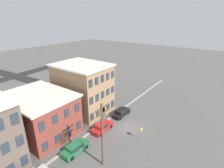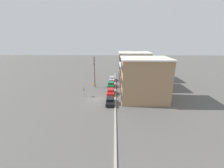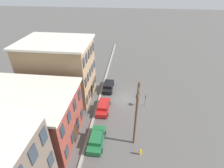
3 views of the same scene
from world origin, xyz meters
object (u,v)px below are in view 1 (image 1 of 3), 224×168
object	(u,v)px
caution_sign	(141,131)
car_green	(75,148)
car_black	(121,112)
utility_pole	(102,132)
car_red	(102,127)

from	to	relation	value
caution_sign	car_green	bearing A→B (deg)	142.05
car_black	utility_pole	bearing A→B (deg)	-157.52
car_green	caution_sign	size ratio (longest dim) A/B	1.80
car_black	caution_sign	distance (m)	8.10
car_green	caution_sign	distance (m)	10.70
caution_sign	utility_pole	distance (m)	8.71
caution_sign	utility_pole	world-z (taller)	utility_pole
utility_pole	car_black	bearing A→B (deg)	22.48
car_green	utility_pole	world-z (taller)	utility_pole
car_red	utility_pole	xyz separation A→B (m)	(-5.89, -4.96, 4.49)
car_red	car_black	size ratio (longest dim) A/B	1.00
car_red	utility_pole	world-z (taller)	utility_pole
car_green	car_red	world-z (taller)	same
car_red	utility_pole	bearing A→B (deg)	-139.90
car_red	caution_sign	bearing A→B (deg)	-74.64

